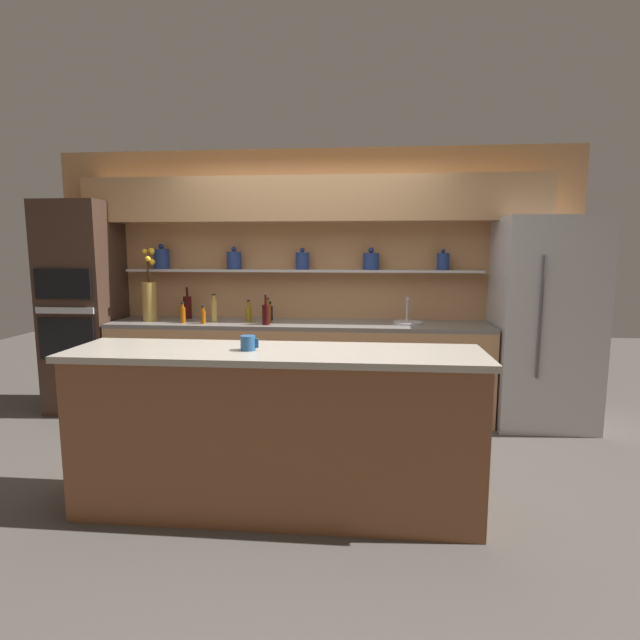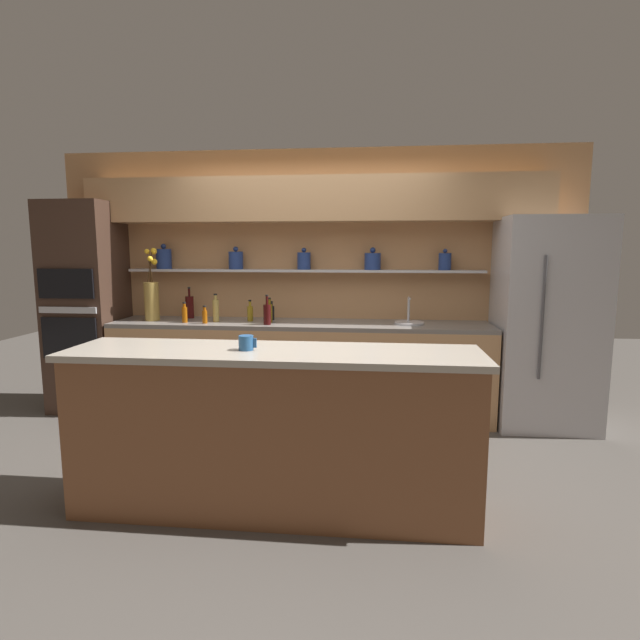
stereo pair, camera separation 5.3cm
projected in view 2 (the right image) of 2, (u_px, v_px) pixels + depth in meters
name	position (u px, v px, depth m)	size (l,w,h in m)	color
ground_plane	(290.00, 469.00, 3.71)	(12.00, 12.00, 0.00)	#4C4742
back_wall_unit	(314.00, 256.00, 5.00)	(5.20, 0.44, 2.60)	tan
back_counter_unit	(300.00, 369.00, 4.88)	(3.64, 0.62, 0.92)	tan
island_counter	(274.00, 431.00, 3.07)	(2.51, 0.61, 1.02)	brown
refrigerator	(546.00, 323.00, 4.53)	(0.87, 0.73, 1.91)	#B7B7BC
oven_tower	(87.00, 307.00, 5.02)	(0.65, 0.64, 2.08)	#3D281E
flower_vase	(152.00, 296.00, 4.90)	(0.14, 0.15, 0.71)	olive
sink_fixture	(409.00, 321.00, 4.71)	(0.28, 0.28, 0.25)	#B7B7BC
bottle_sauce_0	(271.00, 312.00, 4.96)	(0.06, 0.06, 0.19)	black
bottle_sauce_1	(185.00, 314.00, 4.78)	(0.05, 0.05, 0.20)	#9E4C0A
bottle_spirit_2	(216.00, 310.00, 4.84)	(0.06, 0.06, 0.27)	tan
bottle_wine_3	(267.00, 314.00, 4.65)	(0.07, 0.07, 0.28)	#380C0C
bottle_wine_4	(190.00, 307.00, 5.08)	(0.08, 0.08, 0.32)	#380C0C
bottle_sauce_5	(266.00, 316.00, 4.74)	(0.05, 0.05, 0.16)	maroon
bottle_oil_6	(270.00, 312.00, 4.80)	(0.05, 0.05, 0.24)	brown
bottle_oil_7	(250.00, 313.00, 4.87)	(0.06, 0.06, 0.21)	olive
bottle_sauce_8	(205.00, 316.00, 4.74)	(0.05, 0.05, 0.17)	#9E4C0A
coffee_mug	(246.00, 343.00, 2.99)	(0.11, 0.09, 0.09)	#235184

